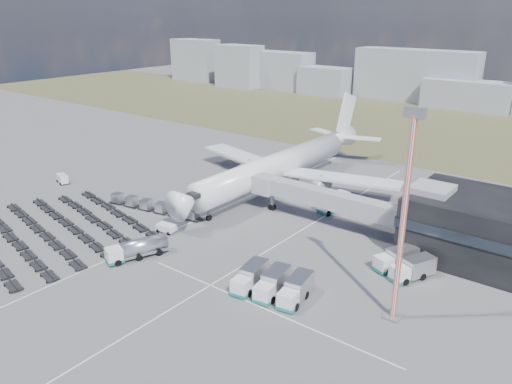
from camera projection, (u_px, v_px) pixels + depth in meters
The scene contains 16 objects.
ground at pixel (174, 237), 86.18m from camera, with size 420.00×420.00×0.00m, color #565659.
grass_strip at pixel (414, 126), 167.78m from camera, with size 420.00×90.00×0.01m, color #47462B.
lane_markings at pixel (228, 246), 82.78m from camera, with size 47.12×110.00×0.01m.
terminal at pixel (510, 235), 74.67m from camera, with size 30.40×16.40×11.00m.
jet_bridge at pixel (316, 196), 90.44m from camera, with size 30.30×3.80×7.05m.
airliner at pixel (282, 164), 108.37m from camera, with size 51.59×64.53×17.62m.
skyline at pixel (431, 82), 202.49m from camera, with size 296.69×26.84×24.28m.
fuel_tanker at pixel (137, 249), 78.43m from camera, with size 5.77×9.94×3.14m.
pushback_tug at pixel (166, 228), 87.72m from camera, with size 3.32×1.87×1.49m, color white.
utility_van at pixel (63, 179), 112.33m from camera, with size 3.71×1.68×2.03m, color white.
catering_truck at pixel (334, 203), 96.78m from camera, with size 4.22×7.27×3.13m.
service_trucks_near at pixel (272, 283), 68.48m from camera, with size 10.51×8.57×2.90m.
service_trucks_far at pixel (404, 264), 73.82m from camera, with size 8.36×8.93×2.86m.
uld_row at pixel (154, 206), 96.50m from camera, with size 21.31×5.55×1.94m.
baggage_dollies at pixel (53, 229), 88.33m from camera, with size 38.08×31.09×0.80m.
floodlight_mast at pixel (403, 220), 58.94m from camera, with size 2.52×2.08×26.96m.
Camera 1 is at (59.20, -53.08, 36.98)m, focal length 35.00 mm.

